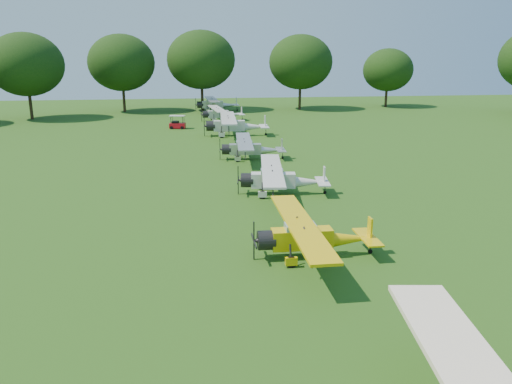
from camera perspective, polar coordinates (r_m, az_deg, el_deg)
The scene contains 9 objects.
ground at distance 29.26m, azimuth 2.14°, elevation -2.63°, with size 160.00×160.00×0.00m, color #1B4812.
tree_belt at distance 28.83m, azimuth 9.44°, elevation 13.17°, with size 137.36×130.27×14.52m.
aircraft_2 at distance 23.14m, azimuth 6.33°, elevation -4.90°, with size 5.83×9.26×1.83m.
aircraft_3 at distance 33.29m, azimuth 2.77°, elevation 1.63°, with size 6.19×9.82×1.93m.
aircraft_4 at distance 44.46m, azimuth -0.67°, elevation 5.13°, with size 5.91×9.42×1.85m.
aircraft_5 at distance 57.53m, azimuth -2.53°, elevation 7.78°, with size 7.45×11.86×2.33m.
aircraft_6 at distance 70.87m, azimuth -3.99°, elevation 9.02°, with size 6.12×9.74×1.91m.
aircraft_7 at distance 82.77m, azimuth -4.63°, elevation 10.07°, with size 7.12×11.32×2.23m.
golf_cart at distance 63.99m, azimuth -9.00°, elevation 7.66°, with size 2.11×1.52×1.65m.
Camera 1 is at (-4.95, -27.36, 9.12)m, focal length 35.00 mm.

